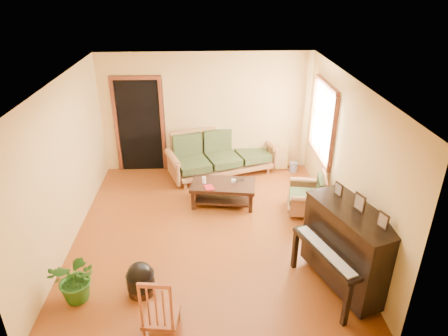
{
  "coord_description": "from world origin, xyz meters",
  "views": [
    {
      "loc": [
        0.01,
        -5.76,
        4.03
      ],
      "look_at": [
        0.28,
        0.2,
        1.1
      ],
      "focal_mm": 32.0,
      "sensor_mm": 36.0,
      "label": 1
    }
  ],
  "objects_px": {
    "red_chair": "(160,303)",
    "ceramic_crock": "(293,167)",
    "footstool": "(141,282)",
    "potted_plant": "(77,279)",
    "coffee_table": "(223,193)",
    "sofa": "(222,153)",
    "armchair": "(306,193)",
    "piano": "(349,249)"
  },
  "relations": [
    {
      "from": "red_chair",
      "to": "ceramic_crock",
      "type": "xyz_separation_m",
      "value": [
        2.53,
        4.31,
        -0.34
      ]
    },
    {
      "from": "footstool",
      "to": "potted_plant",
      "type": "relative_size",
      "value": 0.55
    },
    {
      "from": "red_chair",
      "to": "potted_plant",
      "type": "height_order",
      "value": "red_chair"
    },
    {
      "from": "ceramic_crock",
      "to": "coffee_table",
      "type": "bearing_deg",
      "value": -141.35
    },
    {
      "from": "sofa",
      "to": "coffee_table",
      "type": "height_order",
      "value": "sofa"
    },
    {
      "from": "coffee_table",
      "to": "footstool",
      "type": "distance_m",
      "value": 2.65
    },
    {
      "from": "ceramic_crock",
      "to": "armchair",
      "type": "bearing_deg",
      "value": -94.22
    },
    {
      "from": "armchair",
      "to": "footstool",
      "type": "height_order",
      "value": "armchair"
    },
    {
      "from": "armchair",
      "to": "footstool",
      "type": "xyz_separation_m",
      "value": [
        -2.76,
        -2.0,
        -0.2
      ]
    },
    {
      "from": "piano",
      "to": "red_chair",
      "type": "relative_size",
      "value": 1.55
    },
    {
      "from": "sofa",
      "to": "piano",
      "type": "xyz_separation_m",
      "value": [
        1.59,
        -3.58,
        0.12
      ]
    },
    {
      "from": "coffee_table",
      "to": "armchair",
      "type": "height_order",
      "value": "armchair"
    },
    {
      "from": "armchair",
      "to": "ceramic_crock",
      "type": "xyz_separation_m",
      "value": [
        0.12,
        1.65,
        -0.27
      ]
    },
    {
      "from": "piano",
      "to": "sofa",
      "type": "bearing_deg",
      "value": 93.85
    },
    {
      "from": "sofa",
      "to": "red_chair",
      "type": "bearing_deg",
      "value": -121.19
    },
    {
      "from": "piano",
      "to": "potted_plant",
      "type": "bearing_deg",
      "value": 161.71
    },
    {
      "from": "armchair",
      "to": "footstool",
      "type": "bearing_deg",
      "value": -133.88
    },
    {
      "from": "red_chair",
      "to": "piano",
      "type": "bearing_deg",
      "value": 22.41
    },
    {
      "from": "ceramic_crock",
      "to": "potted_plant",
      "type": "height_order",
      "value": "potted_plant"
    },
    {
      "from": "sofa",
      "to": "ceramic_crock",
      "type": "distance_m",
      "value": 1.64
    },
    {
      "from": "piano",
      "to": "ceramic_crock",
      "type": "bearing_deg",
      "value": 69.81
    },
    {
      "from": "ceramic_crock",
      "to": "potted_plant",
      "type": "distance_m",
      "value": 5.26
    },
    {
      "from": "footstool",
      "to": "potted_plant",
      "type": "xyz_separation_m",
      "value": [
        -0.83,
        -0.08,
        0.17
      ]
    },
    {
      "from": "sofa",
      "to": "footstool",
      "type": "height_order",
      "value": "sofa"
    },
    {
      "from": "coffee_table",
      "to": "red_chair",
      "type": "xyz_separation_m",
      "value": [
        -0.9,
        -3.01,
        0.23
      ]
    },
    {
      "from": "potted_plant",
      "to": "footstool",
      "type": "bearing_deg",
      "value": 5.73
    },
    {
      "from": "armchair",
      "to": "ceramic_crock",
      "type": "bearing_deg",
      "value": 95.96
    },
    {
      "from": "coffee_table",
      "to": "footstool",
      "type": "bearing_deg",
      "value": -117.98
    },
    {
      "from": "sofa",
      "to": "armchair",
      "type": "height_order",
      "value": "sofa"
    },
    {
      "from": "footstool",
      "to": "potted_plant",
      "type": "bearing_deg",
      "value": -174.27
    },
    {
      "from": "sofa",
      "to": "potted_plant",
      "type": "relative_size",
      "value": 3.26
    },
    {
      "from": "armchair",
      "to": "red_chair",
      "type": "xyz_separation_m",
      "value": [
        -2.41,
        -2.67,
        0.07
      ]
    },
    {
      "from": "armchair",
      "to": "red_chair",
      "type": "relative_size",
      "value": 0.85
    },
    {
      "from": "armchair",
      "to": "piano",
      "type": "relative_size",
      "value": 0.54
    },
    {
      "from": "coffee_table",
      "to": "armchair",
      "type": "xyz_separation_m",
      "value": [
        1.51,
        -0.34,
        0.16
      ]
    },
    {
      "from": "sofa",
      "to": "red_chair",
      "type": "distance_m",
      "value": 4.38
    },
    {
      "from": "piano",
      "to": "ceramic_crock",
      "type": "height_order",
      "value": "piano"
    },
    {
      "from": "coffee_table",
      "to": "red_chair",
      "type": "bearing_deg",
      "value": -106.6
    },
    {
      "from": "footstool",
      "to": "ceramic_crock",
      "type": "height_order",
      "value": "footstool"
    },
    {
      "from": "coffee_table",
      "to": "ceramic_crock",
      "type": "xyz_separation_m",
      "value": [
        1.63,
        1.31,
        -0.11
      ]
    },
    {
      "from": "red_chair",
      "to": "armchair",
      "type": "bearing_deg",
      "value": 54.82
    },
    {
      "from": "sofa",
      "to": "piano",
      "type": "height_order",
      "value": "piano"
    }
  ]
}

